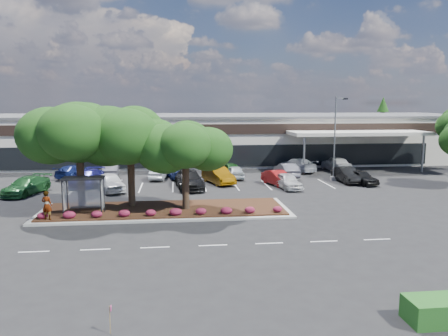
{
  "coord_description": "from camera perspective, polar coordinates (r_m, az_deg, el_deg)",
  "views": [
    {
      "loc": [
        -1.19,
        -27.35,
        7.86
      ],
      "look_at": [
        2.73,
        7.71,
        2.6
      ],
      "focal_mm": 35.0,
      "sensor_mm": 36.0,
      "label": 1
    }
  ],
  "objects": [
    {
      "name": "car_16",
      "position": [
        51.0,
        9.48,
        0.39
      ],
      "size": [
        4.0,
        5.84,
        1.57
      ],
      "primitive_type": "imported",
      "rotation": [
        0.0,
        0.0,
        3.51
      ],
      "color": "#989CA2",
      "rests_on": "ground"
    },
    {
      "name": "car_10",
      "position": [
        48.3,
        -14.54,
        -0.28
      ],
      "size": [
        1.88,
        4.55,
        1.46
      ],
      "primitive_type": "imported",
      "rotation": [
        0.0,
        0.0,
        3.22
      ],
      "color": "#5D5C64",
      "rests_on": "ground"
    },
    {
      "name": "bus_shelter",
      "position": [
        31.44,
        -17.86,
        -2.11
      ],
      "size": [
        2.75,
        1.55,
        2.59
      ],
      "color": "black",
      "rests_on": "landscape_island"
    },
    {
      "name": "car_15",
      "position": [
        46.95,
        8.17,
        -0.3
      ],
      "size": [
        1.79,
        4.69,
        1.53
      ],
      "primitive_type": "imported",
      "rotation": [
        0.0,
        0.0,
        3.18
      ],
      "color": "#5E5C64",
      "rests_on": "ground"
    },
    {
      "name": "car_1",
      "position": [
        43.67,
        -17.41,
        -1.26
      ],
      "size": [
        2.98,
        5.58,
        1.54
      ],
      "primitive_type": "imported",
      "rotation": [
        0.0,
        0.0,
        -0.16
      ],
      "color": "navy",
      "rests_on": "ground"
    },
    {
      "name": "car_14",
      "position": [
        45.87,
        1.43,
        -0.53
      ],
      "size": [
        1.75,
        4.03,
        1.35
      ],
      "primitive_type": "imported",
      "rotation": [
        0.0,
        0.0,
        3.18
      ],
      "color": "#B3BBC0",
      "rests_on": "ground"
    },
    {
      "name": "car_17",
      "position": [
        52.59,
        14.42,
        0.56
      ],
      "size": [
        2.35,
        5.16,
        1.72
      ],
      "primitive_type": "imported",
      "rotation": [
        0.0,
        0.0,
        3.21
      ],
      "color": "silver",
      "rests_on": "ground"
    },
    {
      "name": "island_tree_west",
      "position": [
        32.77,
        -18.34,
        1.65
      ],
      "size": [
        7.2,
        7.2,
        7.89
      ],
      "primitive_type": null,
      "color": "#0F340F",
      "rests_on": "landscape_island"
    },
    {
      "name": "car_7",
      "position": [
        45.24,
        15.76,
        -0.89
      ],
      "size": [
        1.72,
        4.57,
        1.49
      ],
      "primitive_type": "imported",
      "rotation": [
        0.0,
        0.0,
        0.03
      ],
      "color": "black",
      "rests_on": "ground"
    },
    {
      "name": "ground",
      "position": [
        28.48,
        -3.77,
        -7.56
      ],
      "size": [
        160.0,
        160.0,
        0.0
      ],
      "primitive_type": "plane",
      "color": "black",
      "rests_on": "ground"
    },
    {
      "name": "survey_stake",
      "position": [
        16.22,
        -14.63,
        -18.17
      ],
      "size": [
        0.07,
        0.14,
        1.02
      ],
      "color": "#987C4F",
      "rests_on": "ground"
    },
    {
      "name": "car_6",
      "position": [
        40.84,
        8.3,
        -1.69
      ],
      "size": [
        2.23,
        4.36,
        1.42
      ],
      "primitive_type": "imported",
      "rotation": [
        0.0,
        0.0,
        0.14
      ],
      "color": "silver",
      "rests_on": "ground"
    },
    {
      "name": "car_2",
      "position": [
        40.57,
        -14.58,
        -1.83
      ],
      "size": [
        3.47,
        5.01,
        1.58
      ],
      "primitive_type": "imported",
      "rotation": [
        0.0,
        0.0,
        0.38
      ],
      "color": "white",
      "rests_on": "ground"
    },
    {
      "name": "person_waiting",
      "position": [
        30.97,
        -22.13,
        -4.52
      ],
      "size": [
        0.81,
        0.64,
        1.94
      ],
      "primitive_type": "imported",
      "rotation": [
        0.0,
        0.0,
        2.86
      ],
      "color": "#594C47",
      "rests_on": "landscape_island"
    },
    {
      "name": "light_pole",
      "position": [
        45.75,
        14.37,
        3.04
      ],
      "size": [
        1.43,
        0.6,
        8.51
      ],
      "rotation": [
        0.0,
        0.0,
        -0.17
      ],
      "color": "#A1A19C",
      "rests_on": "ground"
    },
    {
      "name": "car_9",
      "position": [
        48.75,
        -18.96,
        -0.42
      ],
      "size": [
        3.73,
        5.24,
        1.41
      ],
      "primitive_type": "imported",
      "rotation": [
        0.0,
        0.0,
        2.74
      ],
      "color": "navy",
      "rests_on": "ground"
    },
    {
      "name": "car_0",
      "position": [
        41.58,
        -24.42,
        -2.13
      ],
      "size": [
        3.54,
        5.57,
        1.5
      ],
      "primitive_type": "imported",
      "rotation": [
        0.0,
        0.0,
        -0.3
      ],
      "color": "#1F5726",
      "rests_on": "ground"
    },
    {
      "name": "lane_markings",
      "position": [
        38.59,
        -4.69,
        -3.29
      ],
      "size": [
        33.12,
        20.06,
        0.01
      ],
      "color": "silver",
      "rests_on": "ground"
    },
    {
      "name": "car_5",
      "position": [
        42.38,
        7.06,
        -1.31
      ],
      "size": [
        2.72,
        4.5,
        1.4
      ],
      "primitive_type": "imported",
      "rotation": [
        0.0,
        0.0,
        0.31
      ],
      "color": "maroon",
      "rests_on": "ground"
    },
    {
      "name": "car_4",
      "position": [
        42.96,
        -0.75,
        -0.98
      ],
      "size": [
        3.17,
        5.14,
        1.6
      ],
      "primitive_type": "imported",
      "rotation": [
        0.0,
        0.0,
        0.33
      ],
      "color": "#774903",
      "rests_on": "ground"
    },
    {
      "name": "car_8",
      "position": [
        44.65,
        17.45,
        -1.15
      ],
      "size": [
        2.61,
        4.34,
        1.38
      ],
      "primitive_type": "imported",
      "rotation": [
        0.0,
        0.0,
        0.26
      ],
      "color": "black",
      "rests_on": "ground"
    },
    {
      "name": "car_3",
      "position": [
        40.62,
        -4.56,
        -1.52
      ],
      "size": [
        2.89,
        5.9,
        1.65
      ],
      "primitive_type": "imported",
      "rotation": [
        0.0,
        0.0,
        0.1
      ],
      "color": "black",
      "rests_on": "ground"
    },
    {
      "name": "landscape_island",
      "position": [
        32.3,
        -7.67,
        -5.45
      ],
      "size": [
        18.0,
        6.0,
        0.26
      ],
      "color": "#A1A19C",
      "rests_on": "ground"
    },
    {
      "name": "conifer_north_east",
      "position": [
        79.62,
        19.96,
        5.56
      ],
      "size": [
        3.96,
        3.96,
        9.0
      ],
      "primitive_type": "cone",
      "color": "#0F340F",
      "rests_on": "ground"
    },
    {
      "name": "retail_store",
      "position": [
        61.45,
        -5.2,
        4.05
      ],
      "size": [
        80.4,
        25.2,
        6.25
      ],
      "color": "silver",
      "rests_on": "ground"
    },
    {
      "name": "car_11",
      "position": [
        46.22,
        -6.14,
        -0.53
      ],
      "size": [
        2.63,
        4.82,
        1.32
      ],
      "primitive_type": "imported",
      "rotation": [
        0.0,
        0.0,
        3.32
      ],
      "color": "navy",
      "rests_on": "ground"
    },
    {
      "name": "shrub_row",
      "position": [
        30.17,
        -7.76,
        -5.7
      ],
      "size": [
        17.0,
        0.8,
        0.5
      ],
      "primitive_type": null,
      "color": "maroon",
      "rests_on": "landscape_island"
    },
    {
      "name": "car_12",
      "position": [
        45.85,
        -8.53,
        -0.64
      ],
      "size": [
        1.92,
        4.21,
        1.34
      ],
      "primitive_type": "imported",
      "rotation": [
        0.0,
        0.0,
        3.01
      ],
      "color": "#AFB5BC",
      "rests_on": "ground"
    },
    {
      "name": "island_tree_east",
      "position": [
        31.36,
        -5.06,
        0.48
      ],
      "size": [
        5.8,
        5.8,
        6.5
      ],
      "primitive_type": null,
      "color": "#0F340F",
      "rests_on": "landscape_island"
    },
    {
      "name": "island_tree_mid",
      "position": [
        32.95,
        -12.1,
        1.42
      ],
      "size": [
        6.6,
        6.6,
        7.32
      ],
      "primitive_type": null,
      "color": "#0F340F",
      "rests_on": "landscape_island"
    },
    {
      "name": "car_13",
      "position": [
        47.8,
        0.63,
        -0.1
      ],
      "size": [
        2.86,
        4.6,
        1.46
      ],
      "primitive_type": "imported",
      "rotation": [
        0.0,
        0.0,
        3.43
      ],
      "color": "#164417",
      "rests_on": "ground"
    }
  ]
}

